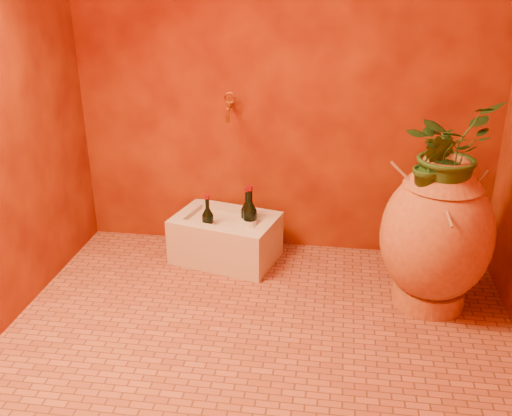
% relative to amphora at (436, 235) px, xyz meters
% --- Properties ---
extents(floor, '(2.50, 2.50, 0.00)m').
position_rel_amphora_xyz_m(floor, '(-0.85, -0.42, -0.40)').
color(floor, '#974F31').
rests_on(floor, ground).
extents(wall_back, '(2.50, 0.02, 2.50)m').
position_rel_amphora_xyz_m(wall_back, '(-0.85, 0.58, 0.85)').
color(wall_back, '#530E04').
rests_on(wall_back, ground).
extents(amphora, '(0.64, 0.64, 0.81)m').
position_rel_amphora_xyz_m(amphora, '(0.00, 0.00, 0.00)').
color(amphora, '#B46D32').
rests_on(amphora, floor).
extents(stone_basin, '(0.68, 0.54, 0.28)m').
position_rel_amphora_xyz_m(stone_basin, '(-1.16, 0.33, -0.27)').
color(stone_basin, beige).
rests_on(stone_basin, floor).
extents(wine_bottle_a, '(0.09, 0.09, 0.35)m').
position_rel_amphora_xyz_m(wine_bottle_a, '(-1.00, 0.29, -0.12)').
color(wine_bottle_a, black).
rests_on(wine_bottle_a, stone_basin).
extents(wine_bottle_b, '(0.07, 0.07, 0.29)m').
position_rel_amphora_xyz_m(wine_bottle_b, '(-1.25, 0.26, -0.14)').
color(wine_bottle_b, black).
rests_on(wine_bottle_b, stone_basin).
extents(wine_bottle_c, '(0.08, 0.08, 0.32)m').
position_rel_amphora_xyz_m(wine_bottle_c, '(-1.03, 0.34, -0.14)').
color(wine_bottle_c, black).
rests_on(wine_bottle_c, stone_basin).
extents(wall_tap, '(0.07, 0.15, 0.16)m').
position_rel_amphora_xyz_m(wall_tap, '(-1.16, 0.50, 0.51)').
color(wall_tap, '#A56F26').
rests_on(wall_tap, wall_back).
extents(plant_main, '(0.56, 0.56, 0.47)m').
position_rel_amphora_xyz_m(plant_main, '(0.00, 0.00, 0.45)').
color(plant_main, '#214819').
rests_on(plant_main, amphora).
extents(plant_side, '(0.22, 0.20, 0.33)m').
position_rel_amphora_xyz_m(plant_side, '(-0.08, -0.08, 0.40)').
color(plant_side, '#214819').
rests_on(plant_side, amphora).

